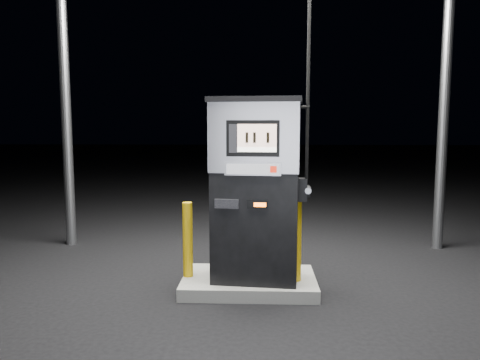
{
  "coord_description": "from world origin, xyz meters",
  "views": [
    {
      "loc": [
        0.11,
        -5.49,
        1.99
      ],
      "look_at": [
        -0.11,
        0.0,
        1.33
      ],
      "focal_mm": 35.0,
      "sensor_mm": 36.0,
      "label": 1
    }
  ],
  "objects": [
    {
      "name": "ground",
      "position": [
        0.0,
        0.0,
        0.0
      ],
      "size": [
        80.0,
        80.0,
        0.0
      ],
      "primitive_type": "plane",
      "color": "black",
      "rests_on": "ground"
    },
    {
      "name": "bollard_right",
      "position": [
        0.55,
        -0.11,
        0.65
      ],
      "size": [
        0.14,
        0.14,
        1.0
      ],
      "primitive_type": "cylinder",
      "rotation": [
        0.0,
        0.0,
        0.06
      ],
      "color": "#E3B00C",
      "rests_on": "pump_island"
    },
    {
      "name": "bollard_left",
      "position": [
        -0.74,
        -0.01,
        0.6
      ],
      "size": [
        0.15,
        0.15,
        0.91
      ],
      "primitive_type": "cylinder",
      "rotation": [
        0.0,
        0.0,
        0.31
      ],
      "color": "#E3B00C",
      "rests_on": "pump_island"
    },
    {
      "name": "pump_island",
      "position": [
        0.0,
        0.0,
        0.07
      ],
      "size": [
        1.6,
        1.0,
        0.15
      ],
      "primitive_type": "cube",
      "color": "slate",
      "rests_on": "ground"
    },
    {
      "name": "fuel_dispenser",
      "position": [
        0.08,
        -0.1,
        1.25
      ],
      "size": [
        1.2,
        0.73,
        4.43
      ],
      "rotation": [
        0.0,
        0.0,
        -0.1
      ],
      "color": "black",
      "rests_on": "pump_island"
    }
  ]
}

